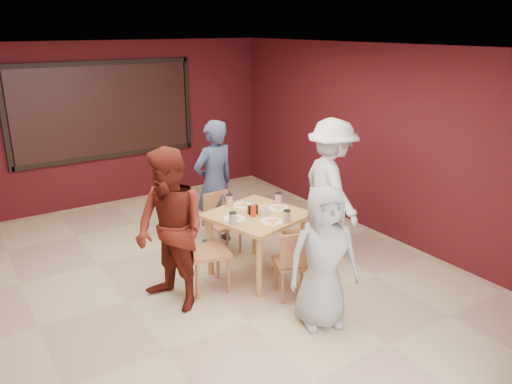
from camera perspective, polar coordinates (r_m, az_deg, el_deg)
floor at (r=6.40m, az=-6.37°, el=-9.91°), size 7.00×7.00×0.00m
window_blinds at (r=8.97m, az=-16.93°, el=8.87°), size 3.00×0.02×1.50m
dining_table at (r=6.21m, az=0.10°, el=-3.38°), size 1.26×1.26×0.97m
chair_front at (r=5.76m, az=4.48°, el=-7.81°), size 0.53×0.53×0.86m
chair_back at (r=6.97m, az=-4.06°, el=-3.06°), size 0.43×0.43×0.84m
chair_left at (r=5.93m, az=-6.37°, el=-6.36°), size 0.54×0.54×0.97m
chair_right at (r=6.66m, az=5.61°, el=-4.45°), size 0.47×0.47×0.78m
diner_front at (r=5.21m, az=7.73°, el=-7.39°), size 0.88×0.72×1.54m
diner_back at (r=7.08m, az=-4.79°, el=0.98°), size 0.72×0.53×1.81m
diner_left at (r=5.52m, az=-9.75°, el=-4.36°), size 0.90×1.04×1.82m
diner_right at (r=6.86m, az=8.57°, el=0.55°), size 0.95×1.34×1.88m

